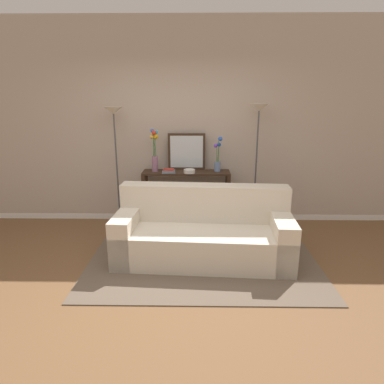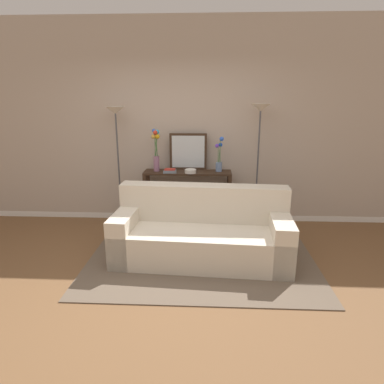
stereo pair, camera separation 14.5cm
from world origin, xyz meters
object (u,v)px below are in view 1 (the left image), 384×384
vase_tall_flowers (155,152)px  fruit_bowl (189,171)px  wall_mirror (187,152)px  book_stack (169,171)px  floor_lamp_right (258,132)px  floor_lamp_left (115,134)px  couch (203,234)px  console_table (186,189)px  vase_short_flowers (218,158)px  book_row_under_console (164,221)px

vase_tall_flowers → fruit_bowl: size_ratio=3.71×
wall_mirror → vase_tall_flowers: 0.49m
vase_tall_flowers → book_stack: (0.21, -0.10, -0.27)m
floor_lamp_right → book_stack: floor_lamp_right is taller
vase_tall_flowers → floor_lamp_left: bearing=-172.2°
couch → floor_lamp_right: 1.73m
vase_tall_flowers → fruit_bowl: (0.52, -0.11, -0.27)m
console_table → fruit_bowl: fruit_bowl is taller
floor_lamp_right → couch: bearing=-127.1°
couch → book_stack: (-0.50, 1.02, 0.56)m
console_table → fruit_bowl: (0.05, -0.10, 0.30)m
couch → book_stack: 1.27m
vase_short_flowers → book_stack: (-0.73, -0.13, -0.17)m
fruit_bowl → vase_tall_flowers: bearing=168.4°
fruit_bowl → console_table: bearing=115.7°
couch → vase_short_flowers: bearing=78.7°
wall_mirror → book_row_under_console: wall_mirror is taller
couch → fruit_bowl: fruit_bowl is taller
book_row_under_console → wall_mirror: bearing=21.1°
fruit_bowl → book_stack: 0.31m
vase_tall_flowers → book_row_under_console: vase_tall_flowers is taller
wall_mirror → fruit_bowl: bearing=-79.0°
fruit_bowl → book_stack: (-0.30, 0.01, -0.00)m
vase_short_flowers → book_row_under_console: vase_short_flowers is taller
vase_short_flowers → fruit_bowl: vase_short_flowers is taller
vase_tall_flowers → book_row_under_console: 1.10m
floor_lamp_right → vase_short_flowers: 0.69m
couch → wall_mirror: wall_mirror is taller
console_table → fruit_bowl: bearing=-64.3°
floor_lamp_right → vase_short_flowers: floor_lamp_right is taller
floor_lamp_left → floor_lamp_right: 2.05m
book_row_under_console → console_table: bearing=-0.0°
couch → vase_short_flowers: size_ratio=4.14×
couch → vase_tall_flowers: bearing=122.5°
vase_tall_flowers → couch: bearing=-57.5°
vase_short_flowers → book_stack: bearing=-170.0°
wall_mirror → book_stack: size_ratio=2.71×
floor_lamp_right → fruit_bowl: 1.13m
floor_lamp_right → fruit_bowl: (-0.98, -0.03, -0.57)m
vase_short_flowers → book_row_under_console: 1.30m
console_table → book_stack: 0.40m
floor_lamp_left → wall_mirror: 1.09m
vase_tall_flowers → book_row_under_console: size_ratio=1.84×
wall_mirror → book_row_under_console: 1.14m
console_table → floor_lamp_right: (1.03, -0.07, 0.87)m
couch → floor_lamp_left: floor_lamp_left is taller
couch → wall_mirror: bearing=100.9°
console_table → floor_lamp_right: 1.35m
couch → console_table: 1.17m
floor_lamp_right → book_row_under_console: 1.97m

